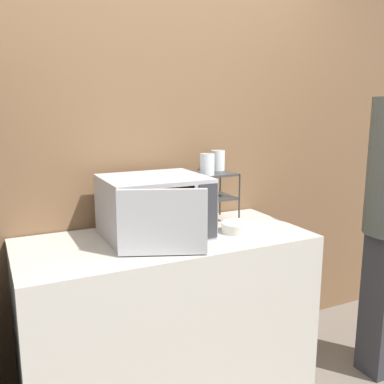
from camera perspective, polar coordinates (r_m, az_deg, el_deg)
The scene contains 7 objects.
wall_back at distance 2.50m, azimuth -6.99°, elevation 5.49°, with size 8.00×0.06×2.60m.
counter at distance 2.40m, azimuth -3.35°, elevation -16.21°, with size 1.50×0.69×0.88m.
microwave at distance 2.21m, azimuth -5.01°, elevation -2.03°, with size 0.53×0.61×0.32m.
dish_rack at distance 2.50m, azimuth 2.74°, elevation 0.76°, with size 0.24×0.23×0.29m.
glass_front_left at distance 2.38m, azimuth 2.03°, elevation 3.70°, with size 0.08×0.08×0.12m.
glass_back_right at distance 2.57m, azimuth 3.47°, elevation 4.24°, with size 0.08×0.08×0.12m.
bowl at distance 2.33m, azimuth 6.23°, elevation -4.71°, with size 0.18×0.18×0.05m.
Camera 1 is at (-0.81, -1.62, 1.55)m, focal length 40.00 mm.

